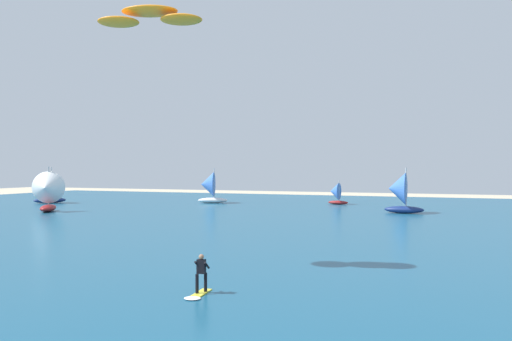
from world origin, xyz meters
The scene contains 8 objects.
ocean centered at (0.00, 49.25, 0.05)m, with size 160.00×90.00×0.10m, color navy.
kitesurfer centered at (-2.43, 14.30, 0.70)m, with size 0.76×1.99×1.67m.
kite centered at (-7.50, 18.25, 13.50)m, with size 5.98×3.19×0.87m.
sailboat_heeled_over centered at (-27.46, 64.62, 2.60)m, with size 4.86×4.31×5.46m.
sailboat_far_right centered at (-38.71, 42.92, 2.68)m, with size 4.60×5.07×5.64m.
sailboat_mid_right centered at (-50.84, 54.99, 2.68)m, with size 4.78×5.06×5.63m.
sailboat_far_left centered at (-8.42, 69.10, 1.77)m, with size 3.14×2.67×3.65m.
sailboat_mid_left centered at (1.80, 57.24, 2.61)m, with size 4.65×3.92×5.49m.
Camera 1 is at (7.28, -4.08, 5.38)m, focal length 34.50 mm.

